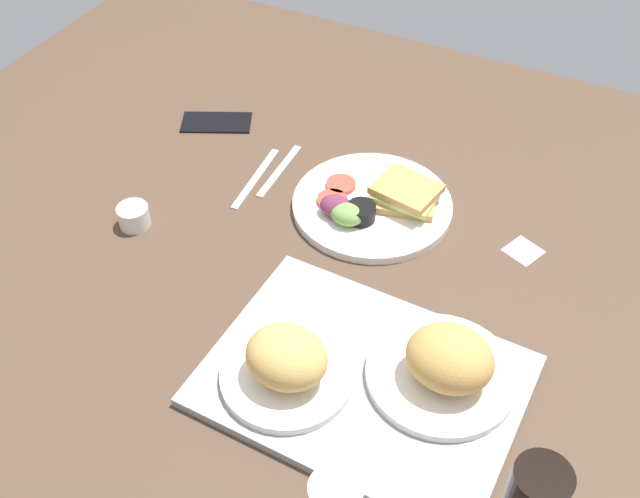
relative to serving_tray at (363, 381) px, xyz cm
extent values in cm
cube|color=#4C3828|center=(14.51, -21.91, -2.30)|extent=(190.00, 150.00, 3.00)
cube|color=gray|center=(0.00, 0.00, 0.00)|extent=(46.08, 34.48, 1.60)
cylinder|color=white|center=(-10.00, -5.00, 1.50)|extent=(21.99, 21.99, 1.40)
ellipsoid|color=tan|center=(-10.95, -4.46, 6.50)|extent=(12.60, 10.88, 8.59)
cylinder|color=white|center=(10.00, 5.00, 1.50)|extent=(19.56, 19.56, 1.40)
ellipsoid|color=tan|center=(9.69, 5.35, 6.29)|extent=(12.01, 10.37, 8.19)
cylinder|color=white|center=(14.96, -36.34, 0.00)|extent=(29.23, 29.23, 1.60)
cube|color=tan|center=(9.11, -38.97, 1.50)|extent=(12.75, 11.26, 1.40)
cube|color=#B2C66B|center=(9.11, -38.97, 2.70)|extent=(11.25, 9.31, 1.00)
cube|color=tan|center=(9.11, -38.97, 3.90)|extent=(12.42, 10.81, 1.40)
cylinder|color=#D14738|center=(21.53, -37.80, 1.20)|extent=(5.60, 5.60, 0.80)
cylinder|color=#D14738|center=(21.09, -33.12, 1.20)|extent=(5.60, 5.60, 0.80)
cylinder|color=black|center=(14.22, -31.22, 2.30)|extent=(5.20, 5.20, 3.00)
cylinder|color=#EFEACC|center=(14.22, -31.22, 3.40)|extent=(4.26, 4.26, 0.60)
ellipsoid|color=#729E4C|center=(16.42, -29.32, 2.60)|extent=(6.00, 4.80, 3.60)
ellipsoid|color=#6B2D47|center=(19.05, -30.49, 2.60)|extent=(6.00, 4.80, 3.60)
cylinder|color=silver|center=(50.81, -13.42, 1.20)|extent=(5.60, 5.60, 4.00)
cube|color=#B7B7BC|center=(34.96, -38.34, -0.55)|extent=(2.05, 17.04, 0.50)
cube|color=#B7B7BC|center=(37.96, -34.34, -0.55)|extent=(3.05, 19.05, 0.50)
cube|color=black|center=(54.38, -46.52, -0.40)|extent=(16.10, 12.65, 0.80)
cube|color=pink|center=(-13.50, -37.82, -0.74)|extent=(7.33, 7.33, 0.12)
camera|label=1|loc=(-23.68, 61.98, 92.10)|focal=42.81mm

